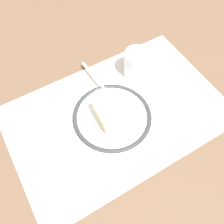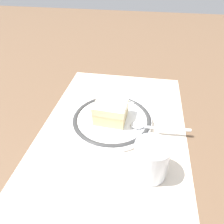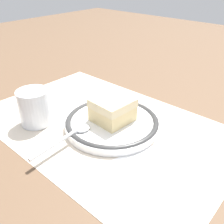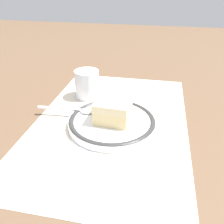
{
  "view_description": "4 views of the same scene",
  "coord_description": "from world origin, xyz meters",
  "px_view_note": "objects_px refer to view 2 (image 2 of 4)",
  "views": [
    {
      "loc": [
        0.17,
        0.27,
        0.54
      ],
      "look_at": [
        0.02,
        0.01,
        0.04
      ],
      "focal_mm": 40.14,
      "sensor_mm": 36.0,
      "label": 1
    },
    {
      "loc": [
        -0.37,
        -0.06,
        0.35
      ],
      "look_at": [
        0.02,
        0.01,
        0.04
      ],
      "focal_mm": 33.74,
      "sensor_mm": 36.0,
      "label": 2
    },
    {
      "loc": [
        0.31,
        -0.32,
        0.29
      ],
      "look_at": [
        0.02,
        0.01,
        0.04
      ],
      "focal_mm": 40.31,
      "sensor_mm": 36.0,
      "label": 3
    },
    {
      "loc": [
        0.46,
        0.1,
        0.3
      ],
      "look_at": [
        0.02,
        0.01,
        0.04
      ],
      "focal_mm": 38.48,
      "sensor_mm": 36.0,
      "label": 4
    }
  ],
  "objects_px": {
    "cake_slice": "(111,111)",
    "napkin": "(145,95)",
    "spoon": "(151,127)",
    "cup": "(151,161)",
    "plate": "(112,120)"
  },
  "relations": [
    {
      "from": "cake_slice",
      "to": "cup",
      "type": "xyz_separation_m",
      "value": [
        -0.13,
        -0.1,
        -0.01
      ]
    },
    {
      "from": "spoon",
      "to": "napkin",
      "type": "bearing_deg",
      "value": 6.27
    },
    {
      "from": "spoon",
      "to": "cup",
      "type": "bearing_deg",
      "value": -179.32
    },
    {
      "from": "cake_slice",
      "to": "plate",
      "type": "bearing_deg",
      "value": -75.4
    },
    {
      "from": "cup",
      "to": "plate",
      "type": "bearing_deg",
      "value": 36.0
    },
    {
      "from": "napkin",
      "to": "cake_slice",
      "type": "bearing_deg",
      "value": 150.66
    },
    {
      "from": "plate",
      "to": "cup",
      "type": "relative_size",
      "value": 2.6
    },
    {
      "from": "napkin",
      "to": "cup",
      "type": "bearing_deg",
      "value": -176.02
    },
    {
      "from": "cake_slice",
      "to": "napkin",
      "type": "distance_m",
      "value": 0.17
    },
    {
      "from": "spoon",
      "to": "cake_slice",
      "type": "bearing_deg",
      "value": 78.61
    },
    {
      "from": "spoon",
      "to": "cup",
      "type": "relative_size",
      "value": 1.85
    },
    {
      "from": "cup",
      "to": "napkin",
      "type": "distance_m",
      "value": 0.27
    },
    {
      "from": "cake_slice",
      "to": "napkin",
      "type": "relative_size",
      "value": 0.59
    },
    {
      "from": "cup",
      "to": "napkin",
      "type": "xyz_separation_m",
      "value": [
        0.27,
        0.02,
        -0.03
      ]
    },
    {
      "from": "cake_slice",
      "to": "cup",
      "type": "relative_size",
      "value": 1.05
    }
  ]
}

